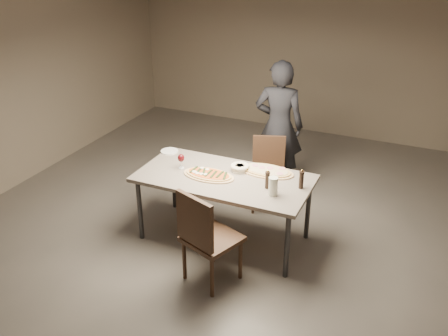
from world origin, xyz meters
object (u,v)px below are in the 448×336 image
at_px(bread_basket, 240,167).
at_px(carafe, 273,186).
at_px(chair_near, 205,234).
at_px(zucchini_pizza, 208,175).
at_px(chair_far, 268,168).
at_px(pepper_mill_left, 267,180).
at_px(diner, 279,126).
at_px(ham_pizza, 266,171).
at_px(dining_table, 224,182).

distance_m(bread_basket, carafe, 0.61).
bearing_deg(chair_near, zucchini_pizza, 133.56).
bearing_deg(carafe, chair_near, -125.87).
xyz_separation_m(bread_basket, carafe, (0.49, -0.36, 0.05)).
height_order(carafe, chair_far, carafe).
relative_size(pepper_mill_left, diner, 0.12).
bearing_deg(chair_far, diner, -103.56).
bearing_deg(pepper_mill_left, zucchini_pizza, -179.88).
xyz_separation_m(zucchini_pizza, chair_far, (0.33, 0.95, -0.29)).
xyz_separation_m(pepper_mill_left, chair_near, (-0.34, -0.72, -0.29)).
xyz_separation_m(bread_basket, chair_far, (0.08, 0.71, -0.31)).
height_order(zucchini_pizza, bread_basket, bread_basket).
relative_size(ham_pizza, chair_near, 0.60).
relative_size(chair_near, chair_far, 1.14).
bearing_deg(zucchini_pizza, bread_basket, 39.31).
distance_m(dining_table, ham_pizza, 0.46).
relative_size(pepper_mill_left, carafe, 1.04).
relative_size(chair_near, diner, 0.58).
relative_size(zucchini_pizza, carafe, 2.97).
xyz_separation_m(dining_table, chair_far, (0.18, 0.90, -0.21)).
height_order(dining_table, chair_near, chair_near).
relative_size(bread_basket, carafe, 1.05).
xyz_separation_m(carafe, diner, (-0.46, 1.56, -0.01)).
height_order(bread_basket, chair_far, chair_far).
relative_size(dining_table, zucchini_pizza, 3.22).
bearing_deg(chair_near, diner, 111.20).
xyz_separation_m(zucchini_pizza, diner, (0.28, 1.44, 0.07)).
distance_m(dining_table, carafe, 0.63).
height_order(dining_table, zucchini_pizza, zucchini_pizza).
bearing_deg(carafe, chair_far, 111.14).
distance_m(pepper_mill_left, chair_near, 0.85).
xyz_separation_m(pepper_mill_left, carafe, (0.10, -0.11, 0.00)).
distance_m(ham_pizza, chair_near, 1.09).
bearing_deg(bread_basket, chair_far, 83.45).
relative_size(dining_table, bread_basket, 9.11).
bearing_deg(carafe, pepper_mill_left, 131.09).
bearing_deg(ham_pizza, zucchini_pizza, -126.92).
height_order(ham_pizza, carafe, carafe).
bearing_deg(diner, chair_far, 86.41).
distance_m(dining_table, diner, 1.40).
bearing_deg(chair_far, dining_table, 59.58).
distance_m(pepper_mill_left, chair_far, 1.07).
height_order(pepper_mill_left, diner, diner).
relative_size(bread_basket, chair_near, 0.20).
bearing_deg(chair_far, pepper_mill_left, 88.89).
xyz_separation_m(zucchini_pizza, chair_near, (0.30, -0.72, -0.22)).
bearing_deg(dining_table, chair_near, -78.90).
bearing_deg(diner, zucchini_pizza, 69.67).
xyz_separation_m(chair_near, chair_far, (0.03, 1.67, -0.07)).
bearing_deg(diner, pepper_mill_left, 94.77).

